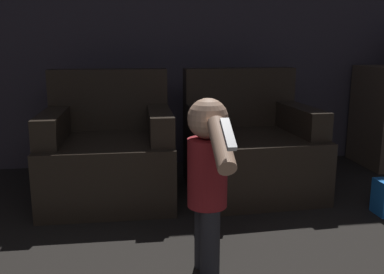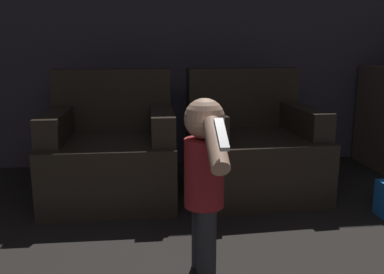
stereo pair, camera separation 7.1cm
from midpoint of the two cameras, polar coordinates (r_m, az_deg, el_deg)
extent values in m
cube|color=#3D3842|center=(3.98, -4.64, 14.92)|extent=(8.40, 0.05, 2.60)
cube|color=black|center=(3.19, -10.06, -4.11)|extent=(0.92, 0.89, 0.45)
cube|color=black|center=(3.45, -9.96, 5.01)|extent=(0.91, 0.17, 0.47)
cube|color=black|center=(3.17, -17.06, 1.49)|extent=(0.17, 0.72, 0.20)
cube|color=black|center=(3.11, -3.39, 1.83)|extent=(0.17, 0.72, 0.20)
cube|color=black|center=(3.30, 8.92, -3.51)|extent=(0.96, 0.93, 0.45)
cube|color=black|center=(3.54, 7.32, 5.30)|extent=(0.92, 0.21, 0.47)
cube|color=black|center=(3.13, 2.60, 1.90)|extent=(0.20, 0.72, 0.20)
cube|color=black|center=(3.37, 15.16, 2.24)|extent=(0.20, 0.72, 0.20)
cylinder|color=#28282D|center=(2.14, 2.92, -14.04)|extent=(0.10, 0.10, 0.35)
cylinder|color=#28282D|center=(2.23, 2.16, -12.86)|extent=(0.10, 0.10, 0.35)
cylinder|color=maroon|center=(2.06, 2.62, -4.81)|extent=(0.19, 0.19, 0.33)
sphere|color=tan|center=(1.99, 2.70, 2.45)|extent=(0.19, 0.19, 0.19)
cylinder|color=tan|center=(2.17, 1.77, -4.24)|extent=(0.08, 0.08, 0.28)
cylinder|color=tan|center=(1.78, 4.35, -1.01)|extent=(0.08, 0.28, 0.21)
cube|color=white|center=(1.64, 5.19, 0.38)|extent=(0.04, 0.16, 0.10)
camera|label=1|loc=(0.04, -89.21, 0.18)|focal=40.00mm
camera|label=2|loc=(0.04, 90.79, -0.18)|focal=40.00mm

